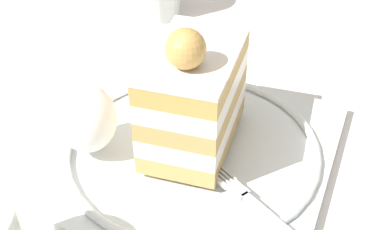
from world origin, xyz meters
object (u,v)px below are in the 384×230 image
(cake_slice, at_px, (193,98))
(fork, at_px, (255,205))
(dessert_plate, at_px, (192,151))
(whipped_cream_dollop, at_px, (87,118))

(cake_slice, bearing_deg, fork, 42.98)
(dessert_plate, height_order, whipped_cream_dollop, whipped_cream_dollop)
(dessert_plate, xyz_separation_m, cake_slice, (-0.00, 0.00, 0.05))
(dessert_plate, height_order, cake_slice, cake_slice)
(dessert_plate, distance_m, whipped_cream_dollop, 0.09)
(cake_slice, distance_m, fork, 0.10)
(cake_slice, distance_m, whipped_cream_dollop, 0.09)
(dessert_plate, bearing_deg, fork, 44.64)
(cake_slice, relative_size, fork, 1.29)
(dessert_plate, relative_size, whipped_cream_dollop, 4.47)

